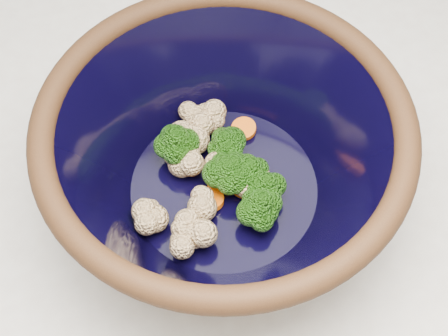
{
  "coord_description": "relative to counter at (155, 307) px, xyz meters",
  "views": [
    {
      "loc": [
        0.01,
        -0.38,
        1.49
      ],
      "look_at": [
        0.1,
        -0.07,
        0.97
      ],
      "focal_mm": 50.0,
      "sensor_mm": 36.0,
      "label": 1
    }
  ],
  "objects": [
    {
      "name": "counter",
      "position": [
        0.0,
        0.0,
        0.0
      ],
      "size": [
        1.2,
        1.2,
        0.9
      ],
      "primitive_type": "cube",
      "color": "beige",
      "rests_on": "ground"
    },
    {
      "name": "mixing_bowl",
      "position": [
        0.1,
        -0.07,
        0.53
      ],
      "size": [
        0.37,
        0.37,
        0.15
      ],
      "rotation": [
        0.0,
        0.0,
        -0.12
      ],
      "color": "black",
      "rests_on": "counter"
    },
    {
      "name": "vegetable_pile",
      "position": [
        0.1,
        -0.07,
        0.51
      ],
      "size": [
        0.15,
        0.17,
        0.05
      ],
      "color": "#608442",
      "rests_on": "mixing_bowl"
    }
  ]
}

